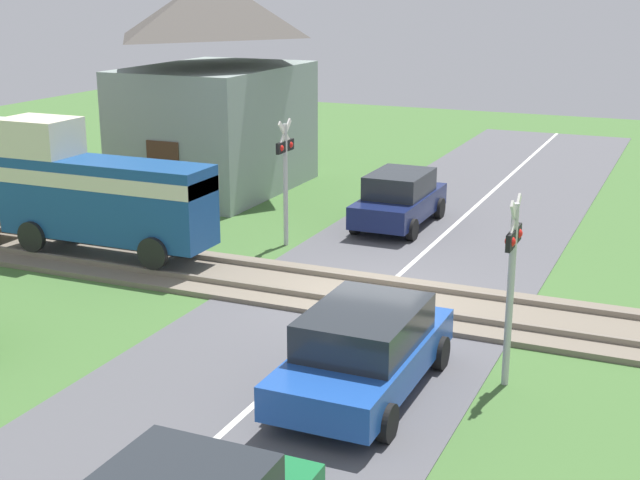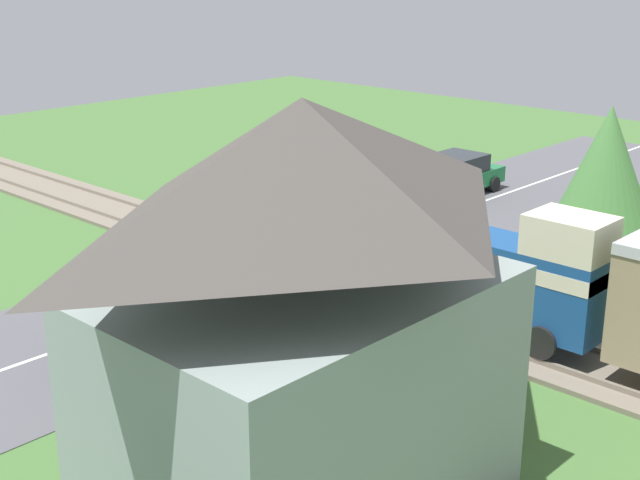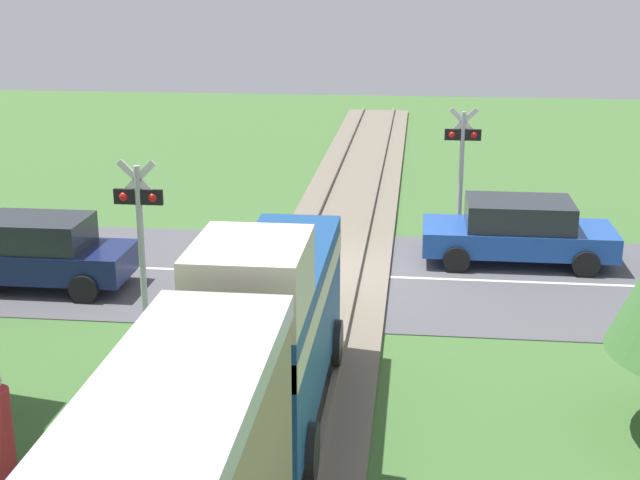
{
  "view_description": "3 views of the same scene",
  "coord_description": "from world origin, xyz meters",
  "views": [
    {
      "loc": [
        -17.02,
        -6.21,
        6.57
      ],
      "look_at": [
        0.0,
        1.24,
        1.2
      ],
      "focal_mm": 50.0,
      "sensor_mm": 36.0,
      "label": 1
    },
    {
      "loc": [
        17.18,
        17.39,
        8.87
      ],
      "look_at": [
        0.0,
        1.24,
        1.2
      ],
      "focal_mm": 50.0,
      "sensor_mm": 36.0,
      "label": 2
    },
    {
      "loc": [
        -1.95,
        18.61,
        6.49
      ],
      "look_at": [
        0.0,
        1.24,
        1.2
      ],
      "focal_mm": 50.0,
      "sensor_mm": 36.0,
      "label": 3
    }
  ],
  "objects": [
    {
      "name": "crossing_signal_west_approach",
      "position": [
        -3.03,
        -3.53,
        2.09
      ],
      "size": [
        0.9,
        0.18,
        3.28
      ],
      "color": "#B7B7B7",
      "rests_on": "ground_plane"
    },
    {
      "name": "station_building",
      "position": [
        8.05,
        8.44,
        3.4
      ],
      "size": [
        6.81,
        4.79,
        6.87
      ],
      "color": "gray",
      "rests_on": "ground_plane"
    },
    {
      "name": "crossing_signal_east_approach",
      "position": [
        3.03,
        3.53,
        2.09
      ],
      "size": [
        0.9,
        0.18,
        3.28
      ],
      "color": "#B7B7B7",
      "rests_on": "ground_plane"
    },
    {
      "name": "track_bed",
      "position": [
        0.0,
        0.0,
        0.07
      ],
      "size": [
        2.8,
        48.0,
        0.24
      ],
      "color": "#756B5B",
      "rests_on": "ground_plane"
    },
    {
      "name": "road_surface",
      "position": [
        0.0,
        0.0,
        0.01
      ],
      "size": [
        48.0,
        6.4,
        0.02
      ],
      "color": "#515156",
      "rests_on": "ground_plane"
    },
    {
      "name": "tree_roadside_hedge",
      "position": [
        -6.14,
        6.53,
        3.07
      ],
      "size": [
        2.92,
        2.92,
        4.83
      ],
      "color": "brown",
      "rests_on": "ground_plane"
    },
    {
      "name": "pedestrian_by_station",
      "position": [
        3.34,
        8.86,
        0.74
      ],
      "size": [
        0.4,
        0.4,
        1.63
      ],
      "color": "#B2282D",
      "rests_on": "ground_plane"
    },
    {
      "name": "ground_plane",
      "position": [
        0.0,
        0.0,
        0.0
      ],
      "size": [
        60.0,
        60.0,
        0.0
      ],
      "primitive_type": "plane",
      "color": "#426B33"
    },
    {
      "name": "car_near_crossing",
      "position": [
        -4.29,
        -1.44,
        0.78
      ],
      "size": [
        4.35,
        2.0,
        1.48
      ],
      "color": "#1E4CA8",
      "rests_on": "ground_plane"
    },
    {
      "name": "car_far_side",
      "position": [
        5.99,
        1.44,
        0.8
      ],
      "size": [
        3.93,
        1.8,
        1.54
      ],
      "color": "#141E4C",
      "rests_on": "ground_plane"
    },
    {
      "name": "car_behind_queue",
      "position": [
        -10.25,
        -1.44,
        0.79
      ],
      "size": [
        4.32,
        2.05,
        1.53
      ],
      "color": "#197038",
      "rests_on": "ground_plane"
    }
  ]
}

